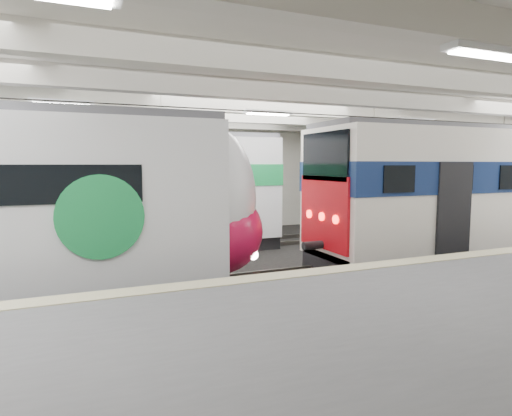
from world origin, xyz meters
name	(u,v)px	position (x,y,z in m)	size (l,w,h in m)	color
station_hall	(331,166)	(0.00, -1.74, 3.24)	(36.00, 24.00, 5.75)	black
older_rer	(491,191)	(7.71, 0.00, 2.38)	(13.79, 3.04, 4.53)	white
far_train	(85,192)	(-5.48, 5.50, 2.32)	(14.09, 3.09, 4.48)	white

